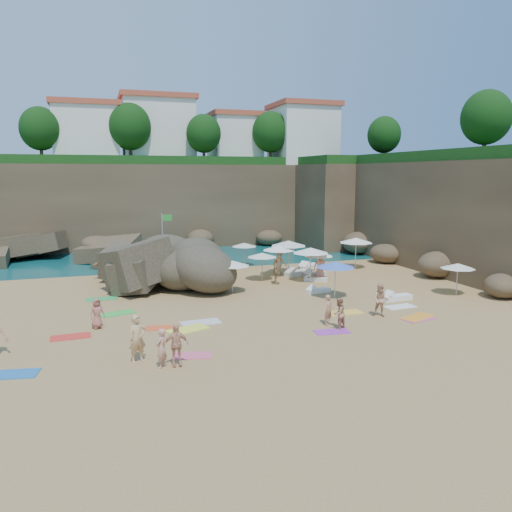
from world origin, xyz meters
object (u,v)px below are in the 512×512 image
object	(u,v)px
flag_pole	(164,233)
person_stand_1	(339,313)
parasol_2	(244,245)
parasol_0	(318,254)
person_stand_5	(105,265)
person_stand_6	(161,348)
person_stand_0	(137,338)
person_stand_3	(276,271)
person_stand_2	(280,262)
lounger_0	(298,273)
rock_outcrop	(169,285)
parasol_1	(279,248)
person_stand_4	(320,266)

from	to	relation	value
flag_pole	person_stand_1	size ratio (longest dim) A/B	2.79
parasol_2	parasol_0	bearing A→B (deg)	-62.12
person_stand_1	person_stand_5	world-z (taller)	person_stand_5
flag_pole	person_stand_6	bearing A→B (deg)	-97.96
person_stand_0	person_stand_3	world-z (taller)	person_stand_0
person_stand_2	person_stand_5	size ratio (longest dim) A/B	0.96
parasol_0	lounger_0	world-z (taller)	parasol_0
parasol_2	person_stand_1	xyz separation A→B (m)	(-0.33, -16.54, -0.96)
person_stand_2	parasol_0	bearing A→B (deg)	177.00
rock_outcrop	person_stand_1	xyz separation A→B (m)	(6.22, -11.69, 0.74)
parasol_2	person_stand_5	xyz separation A→B (m)	(-10.40, -1.44, -0.76)
person_stand_0	parasol_2	bearing A→B (deg)	42.14
rock_outcrop	person_stand_1	world-z (taller)	rock_outcrop
parasol_1	person_stand_4	world-z (taller)	parasol_1
lounger_0	person_stand_0	size ratio (longest dim) A/B	1.10
person_stand_3	person_stand_5	xyz separation A→B (m)	(-10.59, 5.24, 0.07)
rock_outcrop	person_stand_3	distance (m)	7.04
person_stand_0	person_stand_5	bearing A→B (deg)	73.13
person_stand_0	person_stand_4	xyz separation A→B (m)	(13.26, 12.02, -0.07)
parasol_1	person_stand_0	world-z (taller)	parasol_1
lounger_0	person_stand_0	bearing A→B (deg)	-157.41
parasol_0	flag_pole	bearing A→B (deg)	138.41
parasol_0	parasol_2	world-z (taller)	parasol_0
rock_outcrop	parasol_2	bearing A→B (deg)	36.56
parasol_2	person_stand_1	bearing A→B (deg)	-91.14
person_stand_0	person_stand_1	world-z (taller)	person_stand_0
rock_outcrop	person_stand_4	distance (m)	10.33
lounger_0	person_stand_1	bearing A→B (deg)	-128.85
person_stand_2	flag_pole	bearing A→B (deg)	16.80
person_stand_2	person_stand_3	distance (m)	3.33
person_stand_6	parasol_0	bearing A→B (deg)	175.29
parasol_1	person_stand_0	xyz separation A→B (m)	(-10.82, -13.59, -1.08)
person_stand_3	parasol_2	bearing A→B (deg)	28.80
person_stand_5	parasol_0	bearing A→B (deg)	-26.96
flag_pole	person_stand_2	bearing A→B (deg)	-36.55
parasol_0	person_stand_6	size ratio (longest dim) A/B	1.37
lounger_0	person_stand_5	bearing A→B (deg)	141.52
person_stand_0	person_stand_2	size ratio (longest dim) A/B	1.03
person_stand_5	flag_pole	bearing A→B (deg)	28.94
flag_pole	person_stand_5	xyz separation A→B (m)	(-4.51, -3.33, -1.69)
person_stand_2	person_stand_6	world-z (taller)	person_stand_2
person_stand_6	person_stand_0	bearing A→B (deg)	-96.89
person_stand_3	parasol_1	bearing A→B (deg)	2.95
rock_outcrop	person_stand_4	size ratio (longest dim) A/B	4.33
person_stand_0	person_stand_4	world-z (taller)	person_stand_0
parasol_2	rock_outcrop	bearing A→B (deg)	-143.44
parasol_1	lounger_0	bearing A→B (deg)	-8.42
rock_outcrop	person_stand_6	size ratio (longest dim) A/B	5.01
parasol_0	person_stand_1	distance (m)	10.92
person_stand_2	person_stand_6	distance (m)	18.30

